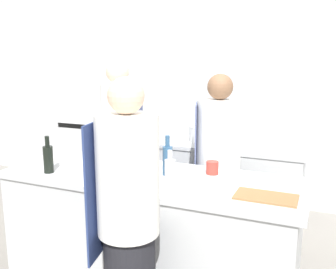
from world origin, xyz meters
TOP-DOWN VIEW (x-y plane):
  - wall_back at (0.00, 2.13)m, footprint 8.00×0.06m
  - prep_counter at (0.00, 0.00)m, footprint 2.29×0.83m
  - pass_counter at (-0.04, 1.26)m, footprint 2.26×0.58m
  - oven_range at (-1.68, 1.77)m, footprint 0.86×0.62m
  - chef_at_prep_near at (0.17, -0.65)m, footprint 0.41×0.39m
  - chef_at_stove at (-0.66, 0.67)m, footprint 0.36×0.34m
  - chef_at_pass_far at (0.33, 0.72)m, footprint 0.45×0.44m
  - bottle_olive_oil at (0.22, -0.13)m, footprint 0.07×0.07m
  - bottle_vinegar at (0.12, 0.06)m, footprint 0.07×0.07m
  - bottle_wine at (-0.75, -0.24)m, footprint 0.07×0.07m
  - bottle_cooking_oil at (-0.24, -0.01)m, footprint 0.08×0.08m
  - bowl_mixing_large at (0.38, -0.13)m, footprint 0.18×0.18m
  - bowl_prep_small at (-0.43, 0.22)m, footprint 0.22×0.22m
  - cup at (0.42, 0.22)m, footprint 0.09×0.09m
  - cutting_board at (0.88, -0.13)m, footprint 0.39×0.23m
  - stockpot at (-0.01, 1.32)m, footprint 0.29×0.29m

SIDE VIEW (x-z plane):
  - prep_counter at x=0.00m, z-range 0.00..0.92m
  - pass_counter at x=-0.04m, z-range 0.00..0.92m
  - oven_range at x=-1.68m, z-range 0.00..0.97m
  - chef_at_pass_far at x=0.33m, z-range -0.01..1.65m
  - chef_at_prep_near at x=0.17m, z-range 0.00..1.69m
  - chef_at_stove at x=-0.66m, z-range 0.01..1.78m
  - cutting_board at x=0.88m, z-range 0.92..0.93m
  - bowl_mixing_large at x=0.38m, z-range 0.92..0.98m
  - bowl_prep_small at x=-0.43m, z-range 0.92..1.00m
  - cup at x=0.42m, z-range 0.92..1.02m
  - stockpot at x=-0.01m, z-range 0.92..1.08m
  - bottle_olive_oil at x=0.22m, z-range 0.89..1.14m
  - bottle_cooking_oil at x=-0.24m, z-range 0.89..1.15m
  - bottle_wine at x=-0.75m, z-range 0.89..1.18m
  - bottle_vinegar at x=0.12m, z-range 0.89..1.19m
  - wall_back at x=0.00m, z-range 0.00..2.80m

